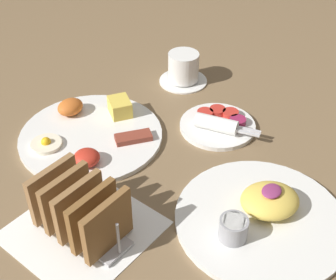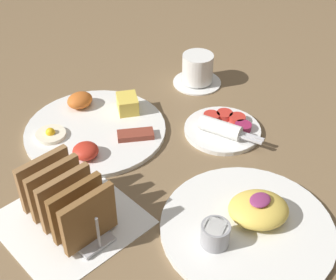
# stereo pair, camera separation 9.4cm
# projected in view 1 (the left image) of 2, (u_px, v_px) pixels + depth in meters

# --- Properties ---
(ground_plane) EXTENTS (3.00, 3.00, 0.00)m
(ground_plane) POSITION_uv_depth(u_px,v_px,m) (162.00, 174.00, 0.91)
(ground_plane) COLOR brown
(napkin_flat) EXTENTS (0.22, 0.22, 0.00)m
(napkin_flat) POSITION_uv_depth(u_px,v_px,m) (83.00, 229.00, 0.80)
(napkin_flat) COLOR white
(napkin_flat) RESTS_ON ground_plane
(plate_breakfast) EXTENTS (0.30, 0.30, 0.05)m
(plate_breakfast) POSITION_uv_depth(u_px,v_px,m) (91.00, 133.00, 1.00)
(plate_breakfast) COLOR white
(plate_breakfast) RESTS_ON ground_plane
(plate_condiments) EXTENTS (0.17, 0.18, 0.04)m
(plate_condiments) POSITION_uv_depth(u_px,v_px,m) (219.00, 124.00, 1.02)
(plate_condiments) COLOR white
(plate_condiments) RESTS_ON ground_plane
(plate_foreground) EXTENTS (0.30, 0.30, 0.06)m
(plate_foreground) POSITION_uv_depth(u_px,v_px,m) (261.00, 214.00, 0.81)
(plate_foreground) COLOR white
(plate_foreground) RESTS_ON ground_plane
(toast_rack) EXTENTS (0.10, 0.18, 0.10)m
(toast_rack) POSITION_uv_depth(u_px,v_px,m) (80.00, 209.00, 0.77)
(toast_rack) COLOR #B7B7BC
(toast_rack) RESTS_ON ground_plane
(coffee_cup) EXTENTS (0.12, 0.12, 0.08)m
(coffee_cup) POSITION_uv_depth(u_px,v_px,m) (183.00, 69.00, 1.16)
(coffee_cup) COLOR white
(coffee_cup) RESTS_ON ground_plane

